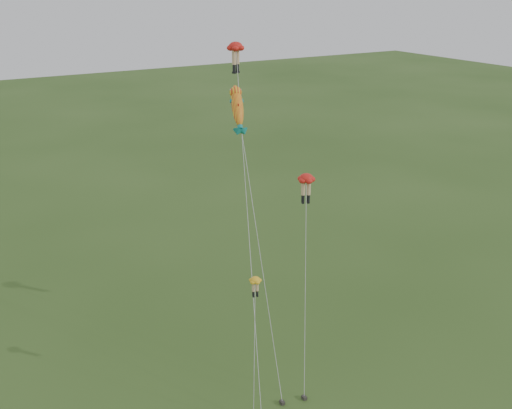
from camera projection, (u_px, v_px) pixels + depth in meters
ground at (276, 397)px, 38.00m from camera, size 300.00×300.00×0.00m
legs_kite_red_high at (236, 55)px, 42.04m from camera, size 7.14×15.43×21.70m
legs_kite_red_mid at (306, 185)px, 39.25m from camera, size 4.55×6.69×13.53m
legs_kite_yellow at (255, 293)px, 33.98m from camera, size 1.60×2.15×9.51m
fish_kite at (238, 107)px, 39.18m from camera, size 2.87×10.85×19.38m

